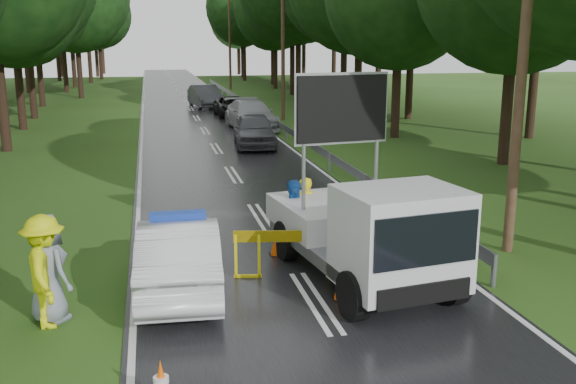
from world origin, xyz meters
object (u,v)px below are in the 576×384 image
object	(u,v)px
work_truck	(368,231)
queue_car_third	(233,107)
queue_car_fourth	(205,96)
officer	(304,212)
civilian	(296,216)
queue_car_first	(254,130)
barrier	(294,242)
queue_car_second	(251,115)
police_sedan	(179,255)

from	to	relation	value
work_truck	queue_car_third	size ratio (longest dim) A/B	1.19
queue_car_fourth	officer	bearing A→B (deg)	-98.93
civilian	queue_car_third	size ratio (longest dim) A/B	0.38
civilian	queue_car_first	world-z (taller)	civilian
officer	queue_car_third	size ratio (longest dim) A/B	0.37
barrier	work_truck	bearing A→B (deg)	-13.37
queue_car_second	queue_car_third	distance (m)	6.40
officer	queue_car_second	world-z (taller)	officer
police_sedan	queue_car_second	world-z (taller)	queue_car_second
officer	queue_car_second	bearing A→B (deg)	-103.83
queue_car_third	queue_car_fourth	world-z (taller)	queue_car_fourth
civilian	queue_car_third	xyz separation A→B (m)	(2.09, 27.64, -0.22)
civilian	queue_car_first	distance (m)	15.32
civilian	queue_car_second	xyz separation A→B (m)	(2.30, 21.25, -0.05)
barrier	queue_car_first	distance (m)	17.03
work_truck	queue_car_fourth	world-z (taller)	work_truck
officer	queue_car_first	xyz separation A→B (m)	(1.21, 14.88, -0.07)
barrier	queue_car_second	distance (m)	23.08
officer	queue_car_second	xyz separation A→B (m)	(2.00, 20.88, -0.04)
police_sedan	civilian	bearing A→B (deg)	-143.85
barrier	queue_car_first	size ratio (longest dim) A/B	0.54
police_sedan	queue_car_first	world-z (taller)	police_sedan
work_truck	barrier	world-z (taller)	work_truck
barrier	queue_car_fourth	distance (m)	35.46
police_sedan	officer	world-z (taller)	officer
barrier	queue_car_third	world-z (taller)	queue_car_third
police_sedan	officer	size ratio (longest dim) A/B	2.62
barrier	officer	size ratio (longest dim) A/B	1.45
queue_car_first	queue_car_third	xyz separation A→B (m)	(0.58, 12.39, -0.14)
civilian	queue_car_fourth	xyz separation A→B (m)	(0.85, 33.77, -0.04)
queue_car_third	queue_car_second	bearing A→B (deg)	-88.80
civilian	officer	bearing A→B (deg)	28.96
queue_car_first	queue_car_fourth	distance (m)	18.53
work_truck	civilian	bearing A→B (deg)	104.41
queue_car_first	queue_car_fourth	bearing A→B (deg)	97.19
work_truck	queue_car_second	world-z (taller)	work_truck
queue_car_fourth	police_sedan	bearing A→B (deg)	-103.78
queue_car_second	queue_car_third	world-z (taller)	queue_car_second
officer	civilian	bearing A→B (deg)	43.11
police_sedan	work_truck	bearing A→B (deg)	175.51
queue_car_second	queue_car_fourth	distance (m)	12.60
queue_car_second	civilian	bearing A→B (deg)	-99.85
queue_car_second	queue_car_fourth	xyz separation A→B (m)	(-1.44, 12.52, 0.01)
officer	queue_car_third	world-z (taller)	officer
officer	queue_car_first	world-z (taller)	officer
queue_car_third	queue_car_fourth	distance (m)	6.25
work_truck	queue_car_first	xyz separation A→B (m)	(0.55, 17.55, -0.34)
work_truck	queue_car_first	size ratio (longest dim) A/B	1.20
civilian	queue_car_second	distance (m)	21.37
barrier	civilian	world-z (taller)	civilian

